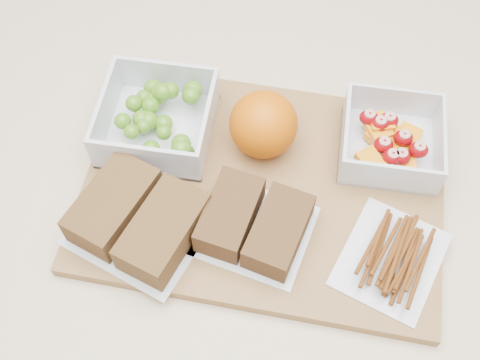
{
  "coord_description": "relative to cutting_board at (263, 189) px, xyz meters",
  "views": [
    {
      "loc": [
        0.04,
        -0.36,
        1.53
      ],
      "look_at": [
        -0.01,
        -0.01,
        0.93
      ],
      "focal_mm": 45.0,
      "sensor_mm": 36.0,
      "label": 1
    }
  ],
  "objects": [
    {
      "name": "counter",
      "position": [
        -0.01,
        0.0,
        -0.46
      ],
      "size": [
        1.2,
        0.9,
        0.9
      ],
      "primitive_type": "cube",
      "color": "beige",
      "rests_on": "ground"
    },
    {
      "name": "pretzel_bag",
      "position": [
        0.15,
        -0.07,
        0.02
      ],
      "size": [
        0.14,
        0.15,
        0.03
      ],
      "color": "silver",
      "rests_on": "cutting_board"
    },
    {
      "name": "cutting_board",
      "position": [
        0.0,
        0.0,
        0.0
      ],
      "size": [
        0.43,
        0.31,
        0.02
      ],
      "primitive_type": "cube",
      "rotation": [
        0.0,
        0.0,
        -0.04
      ],
      "color": "olive",
      "rests_on": "counter"
    },
    {
      "name": "sandwich_bag_center",
      "position": [
        -0.0,
        -0.06,
        0.03
      ],
      "size": [
        0.14,
        0.13,
        0.04
      ],
      "color": "silver",
      "rests_on": "cutting_board"
    },
    {
      "name": "grape_container",
      "position": [
        -0.14,
        0.06,
        0.03
      ],
      "size": [
        0.13,
        0.13,
        0.06
      ],
      "color": "silver",
      "rests_on": "cutting_board"
    },
    {
      "name": "sandwich_bag_left",
      "position": [
        -0.13,
        -0.08,
        0.03
      ],
      "size": [
        0.18,
        0.17,
        0.04
      ],
      "color": "silver",
      "rests_on": "cutting_board"
    },
    {
      "name": "fruit_container",
      "position": [
        0.14,
        0.07,
        0.03
      ],
      "size": [
        0.12,
        0.12,
        0.05
      ],
      "color": "silver",
      "rests_on": "cutting_board"
    },
    {
      "name": "orange",
      "position": [
        -0.01,
        0.06,
        0.05
      ],
      "size": [
        0.08,
        0.08,
        0.08
      ],
      "primitive_type": "sphere",
      "color": "#D65F05",
      "rests_on": "cutting_board"
    }
  ]
}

